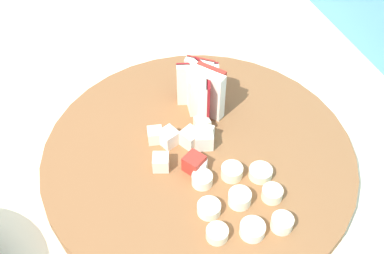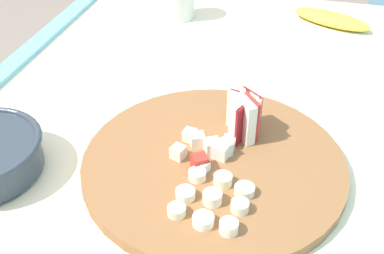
{
  "view_description": "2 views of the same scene",
  "coord_description": "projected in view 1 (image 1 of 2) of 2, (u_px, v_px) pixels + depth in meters",
  "views": [
    {
      "loc": [
        0.41,
        -0.06,
        1.37
      ],
      "look_at": [
        0.06,
        0.07,
        0.99
      ],
      "focal_mm": 43.67,
      "sensor_mm": 36.0,
      "label": 1
    },
    {
      "loc": [
        0.58,
        0.17,
        1.38
      ],
      "look_at": [
        0.05,
        0.04,
        0.99
      ],
      "focal_mm": 45.0,
      "sensor_mm": 36.0,
      "label": 2
    }
  ],
  "objects": [
    {
      "name": "apple_wedge_fan",
      "position": [
        201.0,
        89.0,
        0.58
      ],
      "size": [
        0.07,
        0.05,
        0.07
      ],
      "color": "maroon",
      "rests_on": "cutting_board"
    },
    {
      "name": "apple_dice_pile",
      "position": [
        188.0,
        143.0,
        0.55
      ],
      "size": [
        0.08,
        0.09,
        0.02
      ],
      "color": "#B22D23",
      "rests_on": "cutting_board"
    },
    {
      "name": "tile_backsplash",
      "position": [
        359.0,
        155.0,
        0.82
      ],
      "size": [
        2.4,
        0.04,
        1.48
      ],
      "primitive_type": "cube",
      "color": "#4C8EB2",
      "rests_on": "ground"
    },
    {
      "name": "banana_slice_rows",
      "position": [
        241.0,
        200.0,
        0.5
      ],
      "size": [
        0.1,
        0.1,
        0.02
      ],
      "color": "white",
      "rests_on": "cutting_board"
    },
    {
      "name": "cutting_board",
      "position": [
        199.0,
        155.0,
        0.56
      ],
      "size": [
        0.37,
        0.37,
        0.02
      ],
      "primitive_type": "cylinder",
      "color": "brown",
      "rests_on": "tiled_countertop"
    }
  ]
}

